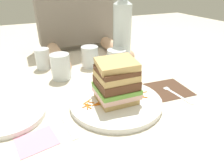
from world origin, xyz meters
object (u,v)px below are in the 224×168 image
at_px(napkin_pink, 36,141).
at_px(side_plate, 10,115).
at_px(empty_tumbler_0, 61,67).
at_px(juice_glass, 116,63).
at_px(sandwich, 116,82).
at_px(fork, 173,91).
at_px(water_bottle, 122,33).
at_px(empty_tumbler_1, 90,57).
at_px(main_plate, 116,102).
at_px(empty_tumbler_2, 43,59).
at_px(napkin_dark, 168,89).
at_px(knife, 64,118).

bearing_deg(napkin_pink, side_plate, 114.05).
bearing_deg(empty_tumbler_0, juice_glass, -12.82).
distance_m(sandwich, empty_tumbler_0, 0.28).
relative_size(fork, water_bottle, 0.52).
bearing_deg(empty_tumbler_1, main_plate, -94.98).
xyz_separation_m(main_plate, empty_tumbler_2, (-0.16, 0.39, 0.04)).
bearing_deg(fork, empty_tumbler_1, 118.09).
distance_m(juice_glass, napkin_pink, 0.44).
distance_m(main_plate, water_bottle, 0.35).
relative_size(sandwich, napkin_pink, 1.43).
bearing_deg(sandwich, main_plate, -114.30).
xyz_separation_m(main_plate, empty_tumbler_1, (0.03, 0.32, 0.04)).
bearing_deg(empty_tumbler_2, sandwich, -67.37).
bearing_deg(empty_tumbler_2, water_bottle, -18.40).
bearing_deg(water_bottle, fork, -80.53).
bearing_deg(empty_tumbler_1, empty_tumbler_2, 161.97).
bearing_deg(napkin_dark, knife, -177.22).
bearing_deg(napkin_dark, side_plate, 174.43).
bearing_deg(knife, napkin_pink, -143.02).
distance_m(napkin_dark, side_plate, 0.51).
bearing_deg(empty_tumbler_2, knife, -89.98).
height_order(water_bottle, empty_tumbler_2, water_bottle).
bearing_deg(water_bottle, main_plate, -119.60).
bearing_deg(main_plate, juice_glass, 64.49).
bearing_deg(napkin_pink, empty_tumbler_2, 80.01).
xyz_separation_m(napkin_dark, side_plate, (-0.50, 0.05, 0.01)).
bearing_deg(empty_tumbler_0, napkin_pink, -111.77).
xyz_separation_m(main_plate, fork, (0.21, -0.01, -0.00)).
height_order(water_bottle, napkin_pink, water_bottle).
relative_size(water_bottle, napkin_pink, 3.58).
distance_m(knife, water_bottle, 0.45).
relative_size(empty_tumbler_1, empty_tumbler_2, 1.03).
relative_size(empty_tumbler_2, side_plate, 0.45).
height_order(main_plate, knife, main_plate).
distance_m(knife, napkin_pink, 0.10).
distance_m(main_plate, empty_tumbler_0, 0.28).
distance_m(fork, side_plate, 0.51).
xyz_separation_m(napkin_dark, water_bottle, (-0.05, 0.27, 0.14)).
xyz_separation_m(main_plate, juice_glass, (0.10, 0.21, 0.04)).
bearing_deg(empty_tumbler_2, napkin_pink, -99.99).
bearing_deg(empty_tumbler_0, empty_tumbler_2, 110.30).
relative_size(fork, empty_tumbler_0, 1.71).
bearing_deg(main_plate, side_plate, 168.55).
height_order(juice_glass, empty_tumbler_1, juice_glass).
height_order(main_plate, side_plate, main_plate).
bearing_deg(main_plate, napkin_dark, 3.10).
xyz_separation_m(napkin_dark, knife, (-0.37, -0.02, 0.00)).
distance_m(knife, empty_tumbler_2, 0.40).
bearing_deg(napkin_pink, juice_glass, 38.91).
distance_m(empty_tumbler_2, side_plate, 0.36).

